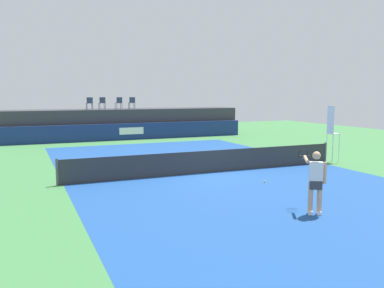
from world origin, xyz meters
The scene contains 14 objects.
ground_plane centered at (0.00, 3.00, 0.00)m, with size 48.00×48.00×0.00m, color #3D7A42.
court_inner centered at (0.00, 0.00, 0.00)m, with size 12.00×22.00×0.00m, color #1C478C.
sponsor_wall centered at (0.00, 13.50, 0.60)m, with size 18.00×0.22×1.20m.
spectator_platform centered at (0.00, 15.30, 1.10)m, with size 18.00×2.80×2.20m, color #38383D.
spectator_chair_far_left centered at (-2.57, 15.11, 2.69)m, with size 0.44×0.44×0.89m.
spectator_chair_left centered at (-1.57, 15.51, 2.69)m, with size 0.45×0.45×0.89m.
spectator_chair_center centered at (-0.36, 15.19, 2.69)m, with size 0.48×0.48×0.89m.
spectator_chair_right centered at (0.66, 15.24, 2.69)m, with size 0.46×0.46×0.89m.
umpire_chair centered at (6.55, -0.01, 1.59)m, with size 0.46×0.46×2.76m.
tennis_net centered at (0.00, 0.00, 0.47)m, with size 12.40×0.02×0.95m, color #2D2D2D.
net_post_near centered at (-6.20, 0.00, 0.50)m, with size 0.10×0.10×1.00m, color #4C4C51.
net_post_far centered at (6.20, 0.00, 0.50)m, with size 0.10×0.10×1.00m, color #4C4C51.
tennis_player centered at (0.08, -6.53, 0.96)m, with size 0.71×1.25×1.77m.
tennis_ball centered at (1.06, -2.55, 0.04)m, with size 0.07×0.07×0.07m, color #D8EA33.
Camera 1 is at (-7.38, -15.25, 3.33)m, focal length 37.76 mm.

